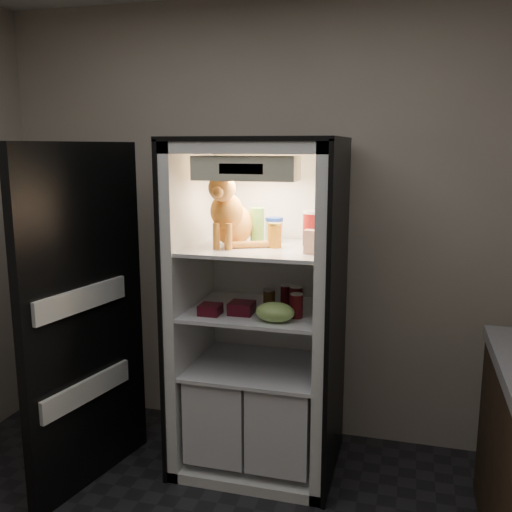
{
  "coord_description": "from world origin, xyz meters",
  "views": [
    {
      "loc": [
        0.8,
        -1.62,
        1.83
      ],
      "look_at": [
        -0.01,
        1.32,
        1.24
      ],
      "focal_mm": 40.0,
      "sensor_mm": 36.0,
      "label": 1
    }
  ],
  "objects": [
    {
      "name": "soda_can_c",
      "position": [
        0.24,
        1.22,
        1.0
      ],
      "size": [
        0.07,
        0.07,
        0.13
      ],
      "color": "black",
      "rests_on": "refrigerator"
    },
    {
      "name": "pepper_jar",
      "position": [
        0.28,
        1.44,
        1.39
      ],
      "size": [
        0.11,
        0.11,
        0.19
      ],
      "color": "maroon",
      "rests_on": "refrigerator"
    },
    {
      "name": "tabby_cat",
      "position": [
        -0.15,
        1.31,
        1.45
      ],
      "size": [
        0.35,
        0.41,
        0.43
      ],
      "rotation": [
        0.0,
        0.0,
        -0.02
      ],
      "color": "#C87019",
      "rests_on": "refrigerator"
    },
    {
      "name": "refrigerator",
      "position": [
        0.0,
        1.38,
        0.79
      ],
      "size": [
        0.9,
        0.72,
        1.88
      ],
      "color": "white",
      "rests_on": "floor"
    },
    {
      "name": "salsa_jar",
      "position": [
        0.1,
        1.32,
        1.36
      ],
      "size": [
        0.08,
        0.08,
        0.13
      ],
      "color": "maroon",
      "rests_on": "refrigerator"
    },
    {
      "name": "berry_box_right",
      "position": [
        -0.06,
        1.21,
        0.97
      ],
      "size": [
        0.13,
        0.13,
        0.06
      ],
      "primitive_type": "cube",
      "color": "#520D13",
      "rests_on": "refrigerator"
    },
    {
      "name": "room_shell",
      "position": [
        0.0,
        0.0,
        1.62
      ],
      "size": [
        3.6,
        3.6,
        3.6
      ],
      "color": "white",
      "rests_on": "floor"
    },
    {
      "name": "soda_can_a",
      "position": [
        0.14,
        1.43,
        1.0
      ],
      "size": [
        0.06,
        0.06,
        0.12
      ],
      "color": "black",
      "rests_on": "refrigerator"
    },
    {
      "name": "parmesan_shaker",
      "position": [
        -0.02,
        1.41,
        1.39
      ],
      "size": [
        0.08,
        0.08,
        0.2
      ],
      "color": "#248538",
      "rests_on": "refrigerator"
    },
    {
      "name": "berry_box_left",
      "position": [
        -0.21,
        1.15,
        0.97
      ],
      "size": [
        0.11,
        0.11,
        0.06
      ],
      "primitive_type": "cube",
      "color": "#520D13",
      "rests_on": "refrigerator"
    },
    {
      "name": "fridge_door",
      "position": [
        -0.85,
        0.94,
        0.91
      ],
      "size": [
        0.23,
        0.86,
        1.85
      ],
      "rotation": [
        0.0,
        0.0,
        -0.2
      ],
      "color": "black",
      "rests_on": "floor"
    },
    {
      "name": "grape_bag",
      "position": [
        0.15,
        1.12,
        0.99
      ],
      "size": [
        0.2,
        0.15,
        0.1
      ],
      "primitive_type": "ellipsoid",
      "color": "#81AC50",
      "rests_on": "refrigerator"
    },
    {
      "name": "mayo_tub",
      "position": [
        0.05,
        1.49,
        1.36
      ],
      "size": [
        0.1,
        0.1,
        0.14
      ],
      "color": "white",
      "rests_on": "refrigerator"
    },
    {
      "name": "cream_carton",
      "position": [
        0.32,
        1.21,
        1.35
      ],
      "size": [
        0.07,
        0.07,
        0.12
      ],
      "primitive_type": "cube",
      "color": "white",
      "rests_on": "refrigerator"
    },
    {
      "name": "condiment_jar",
      "position": [
        0.05,
        1.41,
        0.99
      ],
      "size": [
        0.07,
        0.07,
        0.09
      ],
      "color": "#503716",
      "rests_on": "refrigerator"
    },
    {
      "name": "soda_can_b",
      "position": [
        0.21,
        1.35,
        1.01
      ],
      "size": [
        0.07,
        0.07,
        0.13
      ],
      "color": "black",
      "rests_on": "refrigerator"
    }
  ]
}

